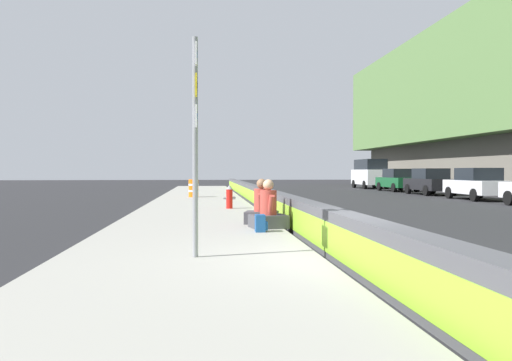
% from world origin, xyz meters
% --- Properties ---
extents(ground_plane, '(160.00, 160.00, 0.00)m').
position_xyz_m(ground_plane, '(0.00, 0.00, 0.00)').
color(ground_plane, '#232326').
rests_on(ground_plane, ground).
extents(sidewalk_strip, '(80.00, 4.40, 0.14)m').
position_xyz_m(sidewalk_strip, '(0.00, 2.65, 0.07)').
color(sidewalk_strip, gray).
rests_on(sidewalk_strip, ground_plane).
extents(jersey_barrier, '(76.00, 0.45, 0.85)m').
position_xyz_m(jersey_barrier, '(0.00, 0.00, 0.42)').
color(jersey_barrier, '#47474C').
rests_on(jersey_barrier, ground_plane).
extents(route_sign_post, '(0.44, 0.09, 3.60)m').
position_xyz_m(route_sign_post, '(0.37, 2.52, 2.23)').
color(route_sign_post, gray).
rests_on(route_sign_post, sidewalk_strip).
extents(fire_hydrant, '(0.26, 0.46, 0.88)m').
position_xyz_m(fire_hydrant, '(11.18, 1.46, 0.59)').
color(fire_hydrant, red).
rests_on(fire_hydrant, sidewalk_strip).
extents(seated_person_foreground, '(0.87, 0.98, 1.20)m').
position_xyz_m(seated_person_foreground, '(4.55, 0.80, 0.52)').
color(seated_person_foreground, '#424247').
rests_on(seated_person_foreground, sidewalk_strip).
extents(seated_person_middle, '(0.91, 1.01, 1.21)m').
position_xyz_m(seated_person_middle, '(5.60, 0.86, 0.52)').
color(seated_person_middle, '#424247').
rests_on(seated_person_middle, sidewalk_strip).
extents(backpack, '(0.32, 0.28, 0.40)m').
position_xyz_m(backpack, '(3.73, 1.09, 0.33)').
color(backpack, navy).
rests_on(backpack, sidewalk_strip).
extents(construction_barrel, '(0.54, 0.54, 0.95)m').
position_xyz_m(construction_barrel, '(19.74, 2.99, 0.62)').
color(construction_barrel, orange).
rests_on(construction_barrel, sidewalk_strip).
extents(parked_car_fourth, '(4.56, 2.07, 1.71)m').
position_xyz_m(parked_car_fourth, '(17.99, -12.10, 0.86)').
color(parked_car_fourth, silver).
rests_on(parked_car_fourth, ground_plane).
extents(parked_car_midline, '(4.50, 1.96, 1.71)m').
position_xyz_m(parked_car_midline, '(23.83, -12.12, 0.86)').
color(parked_car_midline, black).
rests_on(parked_car_midline, ground_plane).
extents(parked_car_far, '(4.55, 2.06, 1.71)m').
position_xyz_m(parked_car_far, '(29.42, -12.12, 0.86)').
color(parked_car_far, '#145128').
rests_on(parked_car_far, ground_plane).
extents(parked_car_farther, '(5.12, 2.15, 2.56)m').
position_xyz_m(parked_car_farther, '(35.94, -12.10, 1.35)').
color(parked_car_farther, silver).
rests_on(parked_car_farther, ground_plane).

